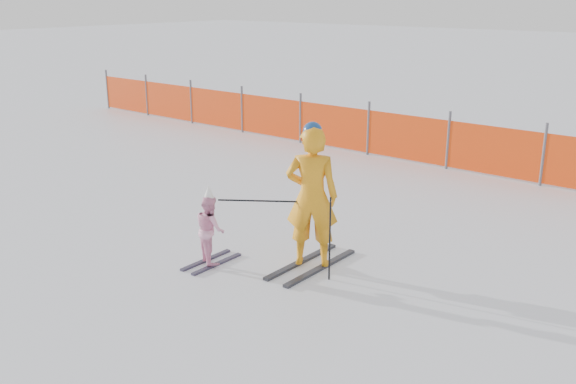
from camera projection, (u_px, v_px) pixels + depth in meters
name	position (u px, v px, depth m)	size (l,w,h in m)	color
ground	(265.00, 270.00, 8.77)	(120.00, 120.00, 0.00)	white
adult	(312.00, 196.00, 8.60)	(0.85, 1.54, 2.03)	black
child	(210.00, 228.00, 8.85)	(0.58, 0.92, 1.14)	black
ski_poles	(294.00, 220.00, 8.50)	(1.51, 0.68, 1.14)	black
safety_fence	(285.00, 118.00, 16.38)	(15.11, 0.06, 1.25)	#595960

